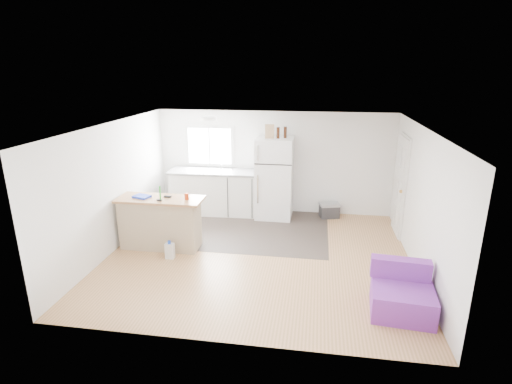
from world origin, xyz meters
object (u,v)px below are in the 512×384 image
(peninsula, at_px, (160,222))
(refrigerator, at_px, (274,178))
(red_cup, at_px, (187,196))
(kitchen_cabinets, at_px, (219,192))
(bottle_left, at_px, (278,133))
(purple_seat, at_px, (402,295))
(bottle_right, at_px, (285,132))
(mop, at_px, (157,238))
(cleaner_jug, at_px, (170,251))
(cardboard_box, at_px, (270,131))
(cooler, at_px, (329,210))
(blue_tray, at_px, (142,196))

(peninsula, height_order, refrigerator, refrigerator)
(red_cup, bearing_deg, kitchen_cabinets, 87.11)
(bottle_left, bearing_deg, purple_seat, -57.93)
(refrigerator, relative_size, bottle_right, 7.43)
(bottle_right, bearing_deg, purple_seat, -60.41)
(peninsula, relative_size, bottle_right, 6.51)
(kitchen_cabinets, height_order, mop, kitchen_cabinets)
(cleaner_jug, distance_m, bottle_left, 3.44)
(cardboard_box, xyz_separation_m, bottle_left, (0.19, -0.02, -0.02))
(kitchen_cabinets, height_order, bottle_right, bottle_right)
(kitchen_cabinets, xyz_separation_m, cardboard_box, (1.21, -0.13, 1.48))
(bottle_right, bearing_deg, mop, -136.56)
(refrigerator, relative_size, bottle_left, 7.43)
(mop, xyz_separation_m, red_cup, (0.60, 0.14, 0.83))
(bottle_left, bearing_deg, kitchen_cabinets, 174.06)
(peninsula, xyz_separation_m, bottle_right, (2.20, 1.98, 1.48))
(kitchen_cabinets, bearing_deg, mop, -110.15)
(refrigerator, height_order, bottle_right, bottle_right)
(peninsula, xyz_separation_m, purple_seat, (4.19, -1.53, -0.25))
(kitchen_cabinets, relative_size, cooler, 4.58)
(refrigerator, xyz_separation_m, red_cup, (-1.42, -1.99, 0.13))
(purple_seat, bearing_deg, refrigerator, 127.47)
(kitchen_cabinets, relative_size, peninsula, 1.45)
(kitchen_cabinets, distance_m, mop, 2.31)
(peninsula, bearing_deg, red_cup, -0.05)
(peninsula, distance_m, cleaner_jug, 0.67)
(red_cup, height_order, bottle_right, bottle_right)
(bottle_right, bearing_deg, kitchen_cabinets, 178.02)
(cooler, relative_size, purple_seat, 0.56)
(cooler, xyz_separation_m, blue_tray, (-3.58, -2.14, 0.84))
(peninsula, relative_size, cardboard_box, 5.42)
(cooler, bearing_deg, red_cup, -156.99)
(purple_seat, bearing_deg, bottle_right, 124.86)
(peninsula, distance_m, blue_tray, 0.61)
(bottle_left, bearing_deg, mop, -135.86)
(kitchen_cabinets, relative_size, red_cup, 19.60)
(cardboard_box, bearing_deg, cleaner_jug, -122.85)
(blue_tray, bearing_deg, refrigerator, 41.04)
(cleaner_jug, height_order, red_cup, red_cup)
(bottle_left, bearing_deg, cardboard_box, 174.23)
(peninsula, relative_size, blue_tray, 5.42)
(refrigerator, bearing_deg, bottle_right, -1.78)
(cooler, relative_size, cleaner_jug, 1.48)
(peninsula, distance_m, purple_seat, 4.47)
(kitchen_cabinets, bearing_deg, cleaner_jug, -99.74)
(bottle_left, distance_m, bottle_right, 0.17)
(mop, height_order, red_cup, mop)
(refrigerator, xyz_separation_m, bottle_left, (0.07, -0.10, 1.05))
(refrigerator, xyz_separation_m, cleaner_jug, (-1.64, -2.45, -0.78))
(peninsula, bearing_deg, cooler, 32.97)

